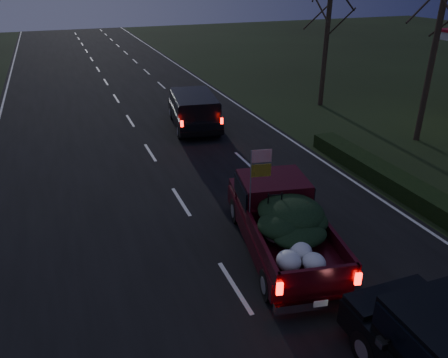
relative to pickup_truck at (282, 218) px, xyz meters
name	(u,v)px	position (x,y,z in m)	size (l,w,h in m)	color
ground	(235,288)	(-1.91, -1.12, -1.07)	(120.00, 120.00, 0.00)	black
road_asphalt	(235,287)	(-1.91, -1.12, -1.06)	(14.00, 120.00, 0.02)	black
hedge_row	(397,183)	(5.89, 1.88, -0.77)	(1.00, 10.00, 0.60)	black
bare_tree_far	(329,15)	(9.59, 12.88, 4.16)	(3.60, 3.60, 7.00)	black
pickup_truck	(282,218)	(0.00, 0.00, 0.00)	(3.03, 5.74, 2.86)	#3B0811
lead_suv	(194,108)	(1.03, 11.51, 0.03)	(2.82, 5.31, 1.45)	black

